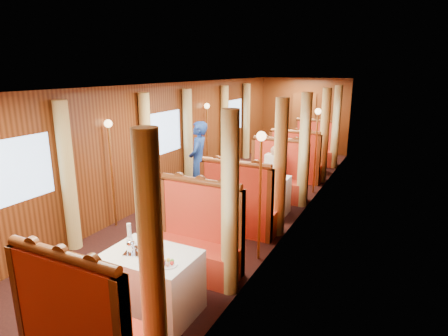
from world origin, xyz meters
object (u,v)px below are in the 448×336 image
Objects in this scene: banquette_far_fwd at (295,165)px; steward at (199,161)px; table_mid at (260,195)px; teapot_back at (150,244)px; rose_vase_mid at (260,168)px; banquette_near_fwd at (85,333)px; teapot_left at (131,249)px; table_far at (305,158)px; rose_vase_far at (307,139)px; fruit_plate at (168,264)px; banquette_near_aft at (196,244)px; teapot_right at (143,253)px; passenger at (274,168)px; tea_tray at (141,252)px; banquette_mid_aft at (277,179)px; banquette_far_aft at (314,150)px; table_near at (152,283)px; banquette_mid_fwd at (239,209)px.

banquette_far_fwd is 2.77m from steward.
table_mid is 3.45m from teapot_back.
banquette_near_fwd is at bearing -89.92° from rose_vase_mid.
teapot_left is at bearing -149.39° from teapot_back.
rose_vase_far reaches higher than table_far.
rose_vase_far is (-0.30, 7.10, 0.16)m from fruit_plate.
banquette_near_aft is 1.18m from teapot_right.
rose_vase_mid is 0.84m from passenger.
steward is at bearing 110.53° from tea_tray.
banquette_mid_aft is 1.77m from steward.
banquette_far_aft is (0.00, 4.51, 0.05)m from table_mid.
steward is (-1.49, 3.81, 0.05)m from teapot_right.
tea_tray is 2.01× the size of teapot_back.
teapot_right is at bearing -107.17° from table_near.
table_far is at bearing 90.00° from table_mid.
table_far is 0.78× the size of banquette_far_fwd.
banquette_far_fwd is 3.72× the size of rose_vase_far.
banquette_far_aft reaches higher than table_near.
teapot_back is at bearing 61.08° from tea_tray.
table_mid is 0.78× the size of banquette_mid_aft.
rose_vase_mid is 1.00× the size of rose_vase_far.
banquette_near_aft is 2.49m from table_mid.
banquette_mid_fwd is 3.72× the size of rose_vase_far.
fruit_plate is at bearing 10.36° from steward.
banquette_near_fwd reaches higher than rose_vase_mid.
passenger reaches higher than tea_tray.
banquette_far_aft is (0.00, 1.01, 0.05)m from table_far.
tea_tray is (-0.12, -2.51, 0.33)m from banquette_mid_fwd.
table_far is at bearing 90.00° from banquette_far_fwd.
banquette_mid_fwd is 2.61m from teapot_right.
teapot_back is at bearing -94.00° from banquette_near_aft.
teapot_back is at bearing -90.89° from passenger.
table_far is 7.04m from tea_tray.
banquette_far_fwd is (0.00, 7.00, 0.00)m from banquette_near_fwd.
banquette_near_aft reaches higher than rose_vase_far.
banquette_near_aft is 3.72× the size of rose_vase_far.
table_near is at bearing -90.00° from table_far.
table_near is at bearing -89.90° from rose_vase_mid.
banquette_far_fwd is 7.92× the size of teapot_back.
banquette_near_aft reaches higher than passenger.
banquette_far_fwd is at bearing 88.84° from tea_tray.
table_mid is 5.17× the size of fruit_plate.
banquette_near_fwd is 1.16m from teapot_back.
steward reaches higher than rose_vase_far.
rose_vase_mid reaches higher than table_near.
banquette_far_fwd is 1.11m from rose_vase_far.
teapot_right is (0.17, -0.00, -0.01)m from teapot_left.
table_near is at bearing -90.25° from rose_vase_far.
passenger is (-0.00, -2.70, 0.37)m from table_far.
table_near is 0.45m from teapot_back.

